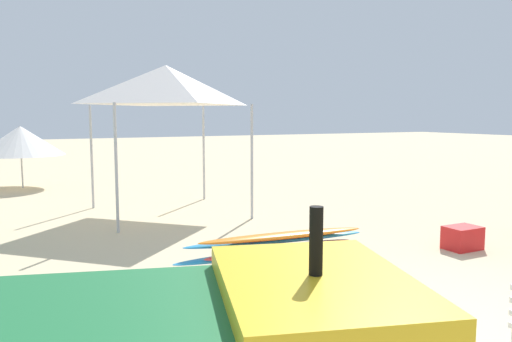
{
  "coord_description": "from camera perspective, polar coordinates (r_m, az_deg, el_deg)",
  "views": [
    {
      "loc": [
        -3.34,
        -2.79,
        1.89
      ],
      "look_at": [
        -0.16,
        3.46,
        1.11
      ],
      "focal_mm": 35.09,
      "sensor_mm": 36.0,
      "label": 1
    }
  ],
  "objects": [
    {
      "name": "popup_canopy",
      "position": [
        9.72,
        -10.23,
        9.59
      ],
      "size": [
        2.47,
        2.47,
        2.83
      ],
      "color": "#B2B2B7",
      "rests_on": "ground"
    },
    {
      "name": "surfboard_pile",
      "position": [
        6.5,
        2.2,
        -8.73
      ],
      "size": [
        2.65,
        0.64,
        0.4
      ],
      "color": "white",
      "rests_on": "ground"
    },
    {
      "name": "cooler_box",
      "position": [
        7.71,
        22.47,
        -7.05
      ],
      "size": [
        0.49,
        0.36,
        0.33
      ],
      "primitive_type": "cube",
      "color": "red",
      "rests_on": "ground"
    },
    {
      "name": "ground",
      "position": [
        4.74,
        22.25,
        -17.58
      ],
      "size": [
        80.0,
        80.0,
        0.0
      ],
      "primitive_type": "plane",
      "color": "beige"
    },
    {
      "name": "beach_umbrella_far",
      "position": [
        14.37,
        -25.26,
        3.15
      ],
      "size": [
        2.17,
        2.17,
        1.62
      ],
      "color": "beige",
      "rests_on": "ground"
    }
  ]
}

